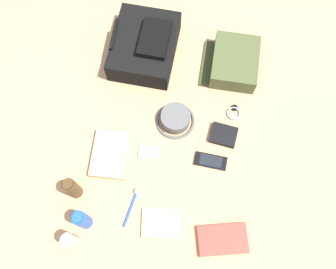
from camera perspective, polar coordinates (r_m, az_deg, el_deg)
The scene contains 15 objects.
ground_plane at distance 1.58m, azimuth 0.00°, elevation -0.63°, with size 2.64×2.02×0.02m, color tan.
backpack at distance 1.70m, azimuth -3.55°, elevation 13.43°, with size 0.35×0.29×0.14m.
toiletry_pouch at distance 1.70m, azimuth 10.05°, elevation 10.86°, with size 0.25×0.25×0.09m.
bucket_hat at distance 1.57m, azimuth 1.15°, elevation 2.41°, with size 0.17×0.17×0.06m.
lotion_bottle at distance 1.46m, azimuth -14.65°, elevation -15.56°, with size 0.05×0.05×0.16m.
deodorant_spray at distance 1.45m, azimuth -13.04°, elevation -12.66°, with size 0.05×0.05×0.16m.
cologne_bottle at distance 1.49m, azimuth -14.50°, elevation -8.01°, with size 0.05×0.05×0.15m.
paperback_novel at distance 1.49m, azimuth 8.39°, elevation -15.67°, with size 0.15×0.21×0.02m.
cell_phone at distance 1.55m, azimuth 6.56°, elevation -4.07°, with size 0.07×0.14×0.01m.
media_player at distance 1.55m, azimuth -2.95°, elevation -2.68°, with size 0.05×0.08×0.01m.
wristwatch at distance 1.63m, azimuth 10.07°, elevation 3.35°, with size 0.07×0.06×0.01m.
toothbrush at distance 1.50m, azimuth -5.58°, elevation -10.69°, with size 0.16×0.04×0.02m.
wallet at distance 1.58m, azimuth 8.50°, elevation -0.08°, with size 0.09×0.11×0.02m, color black.
notepad at distance 1.49m, azimuth -1.07°, elevation -13.48°, with size 0.11×0.15×0.02m, color beige.
folded_towel at distance 1.55m, azimuth -8.92°, elevation -3.04°, with size 0.20×0.14×0.04m, color #C6B289.
Camera 1 is at (-0.51, -0.07, 1.49)m, focal length 39.68 mm.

